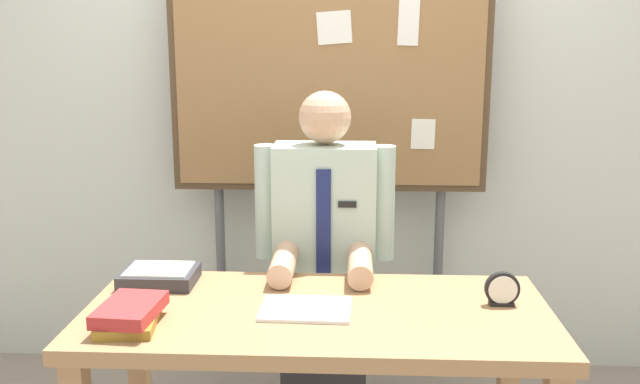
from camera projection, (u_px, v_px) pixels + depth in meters
name	position (u px, v px, depth m)	size (l,w,h in m)	color
back_wall	(330.00, 94.00, 3.30)	(6.40, 0.08, 2.70)	silver
desk	(318.00, 338.00, 2.27)	(1.51, 0.70, 0.76)	#9E754C
person	(324.00, 279.00, 2.80)	(0.55, 0.56, 1.42)	#2D2D33
bulletin_board	(329.00, 82.00, 3.09)	(1.42, 0.09, 1.96)	#4C3823
book_stack	(129.00, 314.00, 2.11)	(0.19, 0.26, 0.07)	olive
open_notebook	(306.00, 309.00, 2.23)	(0.29, 0.21, 0.01)	white
desk_clock	(502.00, 290.00, 2.26)	(0.11, 0.04, 0.11)	black
paper_tray	(159.00, 276.00, 2.47)	(0.26, 0.20, 0.06)	#333338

